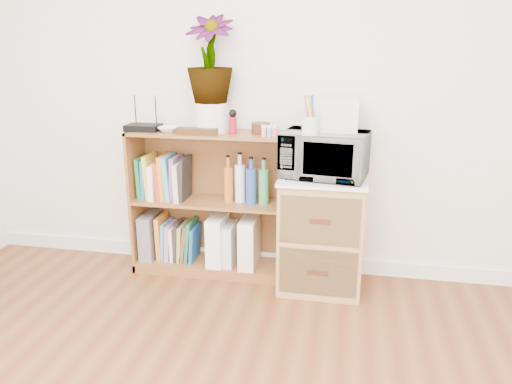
# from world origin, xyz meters

# --- Properties ---
(skirting_board) EXTENTS (4.00, 0.02, 0.10)m
(skirting_board) POSITION_xyz_m (0.00, 2.24, 0.05)
(skirting_board) COLOR white
(skirting_board) RESTS_ON ground
(bookshelf) EXTENTS (1.00, 0.30, 0.95)m
(bookshelf) POSITION_xyz_m (-0.35, 2.10, 0.47)
(bookshelf) COLOR brown
(bookshelf) RESTS_ON ground
(wicker_unit) EXTENTS (0.50, 0.45, 0.70)m
(wicker_unit) POSITION_xyz_m (0.40, 2.02, 0.35)
(wicker_unit) COLOR #9E7542
(wicker_unit) RESTS_ON ground
(microwave) EXTENTS (0.54, 0.40, 0.27)m
(microwave) POSITION_xyz_m (0.40, 2.02, 0.86)
(microwave) COLOR silver
(microwave) RESTS_ON wicker_unit
(pen_cup) EXTENTS (0.09, 0.09, 0.10)m
(pen_cup) POSITION_xyz_m (0.32, 1.90, 1.04)
(pen_cup) COLOR silver
(pen_cup) RESTS_ON microwave
(small_appliance) EXTENTS (0.24, 0.20, 0.19)m
(small_appliance) POSITION_xyz_m (0.46, 2.06, 1.09)
(small_appliance) COLOR silver
(small_appliance) RESTS_ON microwave
(router) EXTENTS (0.21, 0.15, 0.04)m
(router) POSITION_xyz_m (-0.76, 2.08, 0.97)
(router) COLOR black
(router) RESTS_ON bookshelf
(white_bowl) EXTENTS (0.13, 0.13, 0.03)m
(white_bowl) POSITION_xyz_m (-0.59, 2.07, 0.97)
(white_bowl) COLOR white
(white_bowl) RESTS_ON bookshelf
(plant_pot) EXTENTS (0.21, 0.21, 0.18)m
(plant_pot) POSITION_xyz_m (-0.32, 2.12, 1.04)
(plant_pot) COLOR white
(plant_pot) RESTS_ON bookshelf
(potted_plant) EXTENTS (0.29, 0.29, 0.52)m
(potted_plant) POSITION_xyz_m (-0.32, 2.12, 1.39)
(potted_plant) COLOR #2D6629
(potted_plant) RESTS_ON plant_pot
(trinket_box) EXTENTS (0.25, 0.06, 0.04)m
(trinket_box) POSITION_xyz_m (-0.38, 2.00, 0.97)
(trinket_box) COLOR #351D0E
(trinket_box) RESTS_ON bookshelf
(kokeshi_doll) EXTENTS (0.05, 0.05, 0.11)m
(kokeshi_doll) POSITION_xyz_m (-0.17, 2.06, 1.00)
(kokeshi_doll) COLOR maroon
(kokeshi_doll) RESTS_ON bookshelf
(wooden_bowl) EXTENTS (0.11, 0.11, 0.07)m
(wooden_bowl) POSITION_xyz_m (-0.00, 2.11, 0.98)
(wooden_bowl) COLOR #3A210F
(wooden_bowl) RESTS_ON bookshelf
(paint_jars) EXTENTS (0.10, 0.04, 0.05)m
(paint_jars) POSITION_xyz_m (0.07, 2.01, 0.98)
(paint_jars) COLOR pink
(paint_jars) RESTS_ON bookshelf
(file_box) EXTENTS (0.09, 0.24, 0.31)m
(file_box) POSITION_xyz_m (-0.77, 2.10, 0.22)
(file_box) COLOR slate
(file_box) RESTS_ON bookshelf
(magazine_holder_left) EXTENTS (0.10, 0.26, 0.33)m
(magazine_holder_left) POSITION_xyz_m (-0.29, 2.09, 0.23)
(magazine_holder_left) COLOR white
(magazine_holder_left) RESTS_ON bookshelf
(magazine_holder_mid) EXTENTS (0.09, 0.22, 0.27)m
(magazine_holder_mid) POSITION_xyz_m (-0.22, 2.09, 0.21)
(magazine_holder_mid) COLOR silver
(magazine_holder_mid) RESTS_ON bookshelf
(magazine_holder_right) EXTENTS (0.10, 0.26, 0.33)m
(magazine_holder_right) POSITION_xyz_m (-0.07, 2.09, 0.23)
(magazine_holder_right) COLOR white
(magazine_holder_right) RESTS_ON bookshelf
(cookbooks) EXTENTS (0.33, 0.20, 0.29)m
(cookbooks) POSITION_xyz_m (-0.65, 2.10, 0.63)
(cookbooks) COLOR #1D6D39
(cookbooks) RESTS_ON bookshelf
(liquor_bottles) EXTENTS (0.29, 0.07, 0.31)m
(liquor_bottles) POSITION_xyz_m (-0.09, 2.10, 0.65)
(liquor_bottles) COLOR #C16324
(liquor_bottles) RESTS_ON bookshelf
(lower_books) EXTENTS (0.27, 0.19, 0.30)m
(lower_books) POSITION_xyz_m (-0.57, 2.10, 0.20)
(lower_books) COLOR orange
(lower_books) RESTS_ON bookshelf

